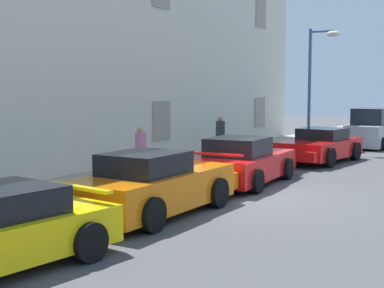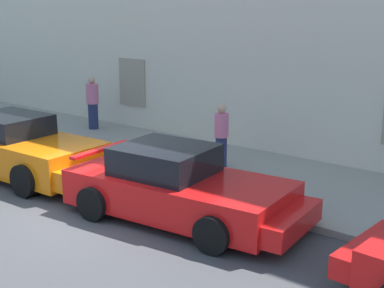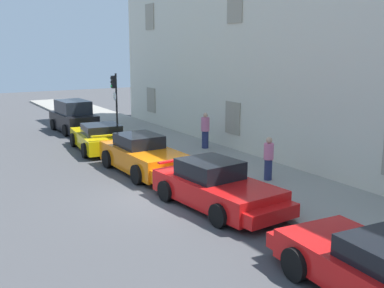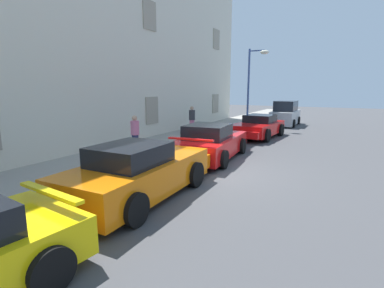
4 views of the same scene
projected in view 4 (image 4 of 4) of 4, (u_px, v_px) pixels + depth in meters
ground_plane at (214, 171)px, 10.01m from camera, size 80.00×80.00×0.00m
sidewalk at (128, 156)px, 11.81m from camera, size 60.00×3.92×0.14m
building_facade at (52, 24)px, 12.67m from camera, size 32.47×4.61×11.11m
sportscar_yellow_flank at (143, 172)px, 7.62m from camera, size 4.92×2.18×1.45m
sportscar_white_middle at (212, 143)px, 11.85m from camera, size 4.85×2.46×1.41m
sportscar_tail_end at (257, 127)px, 16.69m from camera, size 4.63×2.41×1.29m
hatchback_distant at (285, 114)px, 22.34m from camera, size 3.99×1.86×1.88m
street_lamp at (255, 73)px, 20.16m from camera, size 0.44×1.42×5.37m
pedestrian_admiring at (135, 134)px, 12.11m from camera, size 0.49×0.49×1.56m
pedestrian_bystander at (192, 119)px, 17.71m from camera, size 0.41×0.41×1.60m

